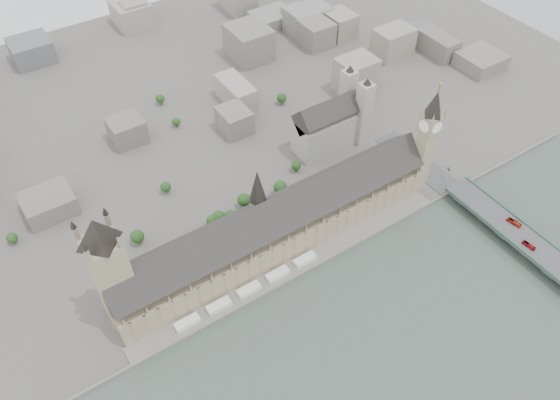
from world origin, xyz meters
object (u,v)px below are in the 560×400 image
car_approach (449,169)px  victoria_tower (109,267)px  elizabeth_tower (428,135)px  westminster_bridge (523,242)px  car_silver (517,222)px  red_bus_north (529,245)px  palace_of_westminster (275,227)px  red_bus_south (514,222)px  westminster_abbey (332,123)px

car_approach → victoria_tower: bearing=-163.3°
elizabeth_tower → westminster_bridge: bearing=-75.9°
victoria_tower → car_silver: bearing=-18.9°
red_bus_north → car_approach: size_ratio=2.42×
victoria_tower → red_bus_north: 307.12m
palace_of_westminster → red_bus_south: (166.11, -92.37, -10.80)m
westminster_bridge → palace_of_westminster: bearing=146.5°
red_bus_north → red_bus_south: bearing=61.7°
palace_of_westminster → red_bus_south: size_ratio=22.23×
westminster_bridge → westminster_abbey: size_ratio=4.78×
westminster_abbey → car_silver: westminster_abbey is taller
red_bus_south → car_silver: (2.70, -0.82, -0.89)m
westminster_bridge → red_bus_south: (4.11, 14.83, 6.79)m
elizabeth_tower → car_silver: size_ratio=23.10×
westminster_abbey → car_approach: 111.74m
red_bus_south → car_silver: size_ratio=2.56×
westminster_abbey → red_bus_north: (46.18, -189.56, -13.34)m
car_silver → car_approach: size_ratio=1.06×
elizabeth_tower → car_approach: 56.89m
westminster_abbey → car_approach: westminster_abbey is taller
westminster_abbey → car_silver: bearing=-71.0°
westminster_bridge → car_approach: 88.48m
elizabeth_tower → victoria_tower: bearing=176.0°
victoria_tower → car_silver: victoria_tower is taller
westminster_abbey → victoria_tower: bearing=-163.5°
westminster_abbey → car_silver: size_ratio=14.61×
elizabeth_tower → car_approach: elizabeth_tower is taller
palace_of_westminster → car_silver: palace_of_westminster is taller
elizabeth_tower → red_bus_north: 114.16m
palace_of_westminster → victoria_tower: victoria_tower is taller
palace_of_westminster → elizabeth_tower: size_ratio=2.47×
red_bus_south → palace_of_westminster: bearing=139.6°
westminster_abbey → red_bus_north: bearing=-76.3°
palace_of_westminster → victoria_tower: size_ratio=2.65×
westminster_abbey → westminster_bridge: bearing=-74.4°
car_silver → victoria_tower: bearing=-175.7°
westminster_bridge → red_bus_south: bearing=74.5°
car_silver → red_bus_north: bearing=-95.8°
victoria_tower → red_bus_south: (288.11, -98.67, -43.29)m
red_bus_north → victoria_tower: bearing=150.7°
victoria_tower → red_bus_north: victoria_tower is taller
red_bus_north → car_silver: bearing=55.0°
red_bus_south → car_silver: 2.96m
elizabeth_tower → red_bus_south: elizabeth_tower is taller
elizabeth_tower → westminster_bridge: elizabeth_tower is taller
elizabeth_tower → car_silver: 99.02m
car_approach → red_bus_south: bearing=-70.4°
westminster_bridge → victoria_tower: bearing=158.2°
car_silver → westminster_abbey: bearing=132.2°
westminster_bridge → car_silver: car_silver is taller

